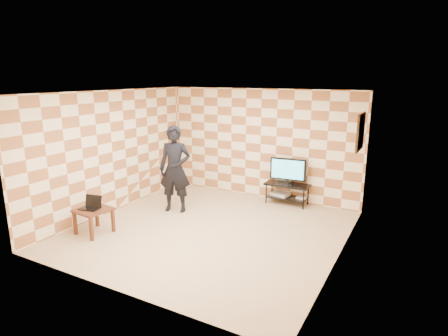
{
  "coord_description": "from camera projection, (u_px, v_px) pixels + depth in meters",
  "views": [
    {
      "loc": [
        3.57,
        -5.96,
        3.0
      ],
      "look_at": [
        0.0,
        0.6,
        1.15
      ],
      "focal_mm": 30.0,
      "sensor_mm": 36.0,
      "label": 1
    }
  ],
  "objects": [
    {
      "name": "floor",
      "position": [
        210.0,
        230.0,
        7.47
      ],
      "size": [
        5.0,
        5.0,
        0.0
      ],
      "primitive_type": "plane",
      "color": "tan",
      "rests_on": "ground"
    },
    {
      "name": "wall_back",
      "position": [
        261.0,
        144.0,
        9.27
      ],
      "size": [
        5.0,
        0.02,
        2.7
      ],
      "primitive_type": "cube",
      "color": "#FCEEC7",
      "rests_on": "ground"
    },
    {
      "name": "wall_front",
      "position": [
        114.0,
        202.0,
        5.01
      ],
      "size": [
        5.0,
        0.02,
        2.7
      ],
      "primitive_type": "cube",
      "color": "#FCEEC7",
      "rests_on": "ground"
    },
    {
      "name": "wall_left",
      "position": [
        112.0,
        152.0,
        8.3
      ],
      "size": [
        0.02,
        5.0,
        2.7
      ],
      "primitive_type": "cube",
      "color": "#FCEEC7",
      "rests_on": "ground"
    },
    {
      "name": "wall_right",
      "position": [
        343.0,
        182.0,
        5.98
      ],
      "size": [
        0.02,
        5.0,
        2.7
      ],
      "primitive_type": "cube",
      "color": "#FCEEC7",
      "rests_on": "ground"
    },
    {
      "name": "ceiling",
      "position": [
        208.0,
        93.0,
        6.82
      ],
      "size": [
        5.0,
        5.0,
        0.02
      ],
      "primitive_type": "cube",
      "color": "white",
      "rests_on": "wall_back"
    },
    {
      "name": "wall_art",
      "position": [
        361.0,
        132.0,
        7.17
      ],
      "size": [
        0.04,
        0.72,
        0.72
      ],
      "color": "black",
      "rests_on": "wall_right"
    },
    {
      "name": "tv_stand",
      "position": [
        287.0,
        189.0,
        8.92
      ],
      "size": [
        1.04,
        0.47,
        0.5
      ],
      "color": "black",
      "rests_on": "floor"
    },
    {
      "name": "tv",
      "position": [
        288.0,
        170.0,
        8.8
      ],
      "size": [
        0.85,
        0.18,
        0.62
      ],
      "color": "black",
      "rests_on": "tv_stand"
    },
    {
      "name": "dvd_player",
      "position": [
        280.0,
        194.0,
        9.06
      ],
      "size": [
        0.46,
        0.37,
        0.07
      ],
      "primitive_type": "cube",
      "rotation": [
        0.0,
        0.0,
        -0.19
      ],
      "color": "silver",
      "rests_on": "tv_stand"
    },
    {
      "name": "game_console",
      "position": [
        301.0,
        198.0,
        8.82
      ],
      "size": [
        0.23,
        0.19,
        0.05
      ],
      "primitive_type": "cube",
      "rotation": [
        0.0,
        0.0,
        -0.2
      ],
      "color": "silver",
      "rests_on": "tv_stand"
    },
    {
      "name": "side_table",
      "position": [
        93.0,
        213.0,
        7.24
      ],
      "size": [
        0.66,
        0.66,
        0.5
      ],
      "color": "#3D1B10",
      "rests_on": "floor"
    },
    {
      "name": "laptop",
      "position": [
        91.0,
        206.0,
        7.24
      ],
      "size": [
        0.41,
        0.35,
        0.24
      ],
      "color": "black",
      "rests_on": "side_table"
    },
    {
      "name": "person",
      "position": [
        175.0,
        169.0,
        8.33
      ],
      "size": [
        0.82,
        0.67,
        1.95
      ],
      "primitive_type": "imported",
      "rotation": [
        0.0,
        0.0,
        0.33
      ],
      "color": "black",
      "rests_on": "floor"
    }
  ]
}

